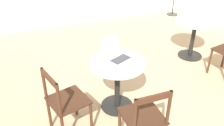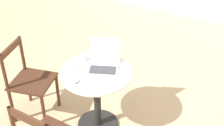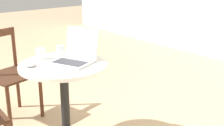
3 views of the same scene
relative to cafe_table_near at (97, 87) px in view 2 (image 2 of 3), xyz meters
The scene contains 6 objects.
cafe_table_near is the anchor object (origin of this frame).
chair_near_left 0.77m from the cafe_table_near, 165.80° to the right, with size 0.51×0.51×0.87m.
laptop 0.26m from the cafe_table_near, 74.48° to the left, with size 0.40×0.41×0.26m.
mouse 0.32m from the cafe_table_near, 108.69° to the right, with size 0.06×0.10×0.03m.
mug 0.34m from the cafe_table_near, 161.66° to the right, with size 0.12×0.08×0.09m.
drinking_glass 0.34m from the cafe_table_near, 155.01° to the left, with size 0.07×0.07×0.09m.
Camera 2 is at (1.21, -2.06, 2.45)m, focal length 50.00 mm.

